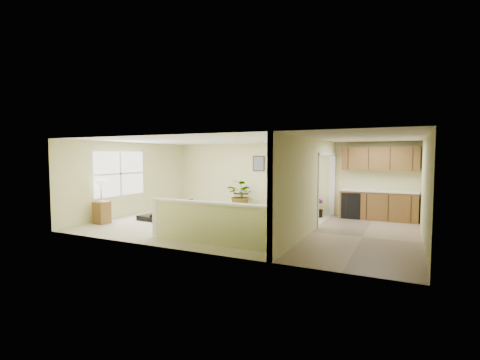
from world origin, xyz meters
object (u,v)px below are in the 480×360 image
at_px(palm_plant, 241,195).
at_px(lamp_stand, 102,205).
at_px(piano_bench, 205,216).
at_px(loveseat, 288,205).
at_px(small_plant, 318,209).
at_px(piano, 170,201).
at_px(accent_table, 242,200).

bearing_deg(palm_plant, lamp_stand, -123.96).
height_order(piano_bench, palm_plant, palm_plant).
xyz_separation_m(piano_bench, loveseat, (1.66, 2.68, 0.07)).
xyz_separation_m(small_plant, lamp_stand, (-5.60, -3.96, 0.30)).
bearing_deg(lamp_stand, piano, 49.09).
relative_size(piano, palm_plant, 1.52).
xyz_separation_m(piano, lamp_stand, (-1.34, -1.55, -0.03)).
distance_m(accent_table, small_plant, 2.82).
relative_size(piano_bench, accent_table, 1.29).
distance_m(piano_bench, lamp_stand, 3.17).
distance_m(loveseat, accent_table, 1.82).
height_order(loveseat, small_plant, loveseat).
xyz_separation_m(palm_plant, lamp_stand, (-2.73, -4.05, -0.01)).
distance_m(loveseat, palm_plant, 1.89).
relative_size(piano_bench, small_plant, 1.39).
bearing_deg(accent_table, piano_bench, -86.85).
bearing_deg(small_plant, loveseat, -173.02).
distance_m(small_plant, lamp_stand, 6.87).
xyz_separation_m(piano_bench, accent_table, (-0.16, 2.83, 0.14)).
xyz_separation_m(piano, palm_plant, (1.39, 2.50, -0.02)).
xyz_separation_m(loveseat, palm_plant, (-1.87, 0.21, 0.21)).
distance_m(accent_table, lamp_stand, 4.87).
distance_m(piano, small_plant, 4.91).
bearing_deg(loveseat, lamp_stand, -137.99).
bearing_deg(piano, accent_table, 63.47).
bearing_deg(palm_plant, loveseat, -6.46).
xyz_separation_m(piano, piano_bench, (1.60, -0.39, -0.31)).
bearing_deg(small_plant, lamp_stand, -144.71).
distance_m(piano, accent_table, 2.84).
xyz_separation_m(loveseat, small_plant, (1.00, 0.12, -0.10)).
distance_m(piano_bench, loveseat, 3.15).
height_order(piano, lamp_stand, piano).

